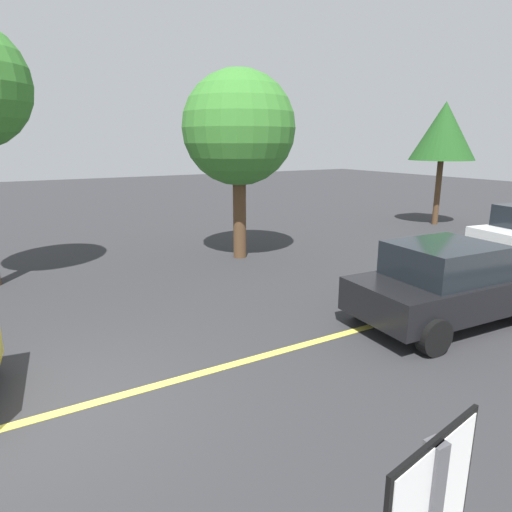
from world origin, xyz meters
TOP-DOWN VIEW (x-y plane):
  - ground_plane at (0.00, 0.00)m, footprint 80.00×80.00m
  - lane_marking_centre at (3.00, 0.00)m, footprint 28.00×0.16m
  - car_black_behind_van at (7.02, -0.57)m, footprint 3.97×2.20m
  - tree_centre_verge at (15.94, 6.66)m, footprint 2.61×2.61m
  - tree_right_verge at (6.04, 5.94)m, footprint 3.25×3.25m

SIDE VIEW (x-z plane):
  - ground_plane at x=0.00m, z-range 0.00..0.00m
  - lane_marking_centre at x=3.00m, z-range 0.00..0.01m
  - car_black_behind_van at x=7.02m, z-range 0.00..1.60m
  - tree_right_verge at x=6.04m, z-range 1.06..6.49m
  - tree_centre_verge at x=15.94m, z-range 1.32..6.34m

